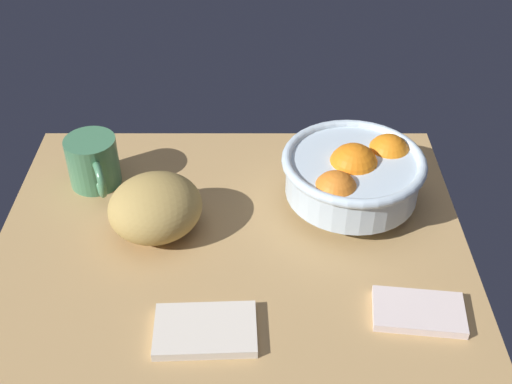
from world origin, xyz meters
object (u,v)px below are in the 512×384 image
Objects in this scene: fruit_bowl at (354,174)px; napkin_spare at (419,312)px; bread_loaf at (155,207)px; mug at (93,162)px; napkin_folded at (205,330)px.

napkin_spare is (-6.52, 23.67, -5.57)cm from fruit_bowl.
bread_loaf is 1.17× the size of mug.
bread_loaf is 16.93cm from mug.
fruit_bowl is 1.69× the size of napkin_folded.
napkin_spare is (-37.36, 17.19, -4.01)cm from bread_loaf.
fruit_bowl is 1.85× the size of napkin_spare.
fruit_bowl is at bearing -129.51° from napkin_folded.
fruit_bowl reaches higher than napkin_folded.
napkin_folded is at bearing 50.49° from fruit_bowl.
napkin_folded is at bearing 113.01° from bread_loaf.
napkin_folded is 1.10× the size of napkin_spare.
napkin_spare is at bearing 155.29° from bread_loaf.
mug is at bearing -57.74° from napkin_folded.
mug reaches higher than napkin_folded.
mug is at bearing -30.76° from napkin_spare.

